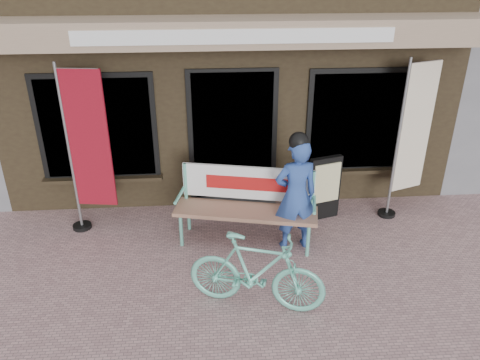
{
  "coord_description": "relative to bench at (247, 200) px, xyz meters",
  "views": [
    {
      "loc": [
        -0.41,
        -4.68,
        3.68
      ],
      "look_at": [
        0.01,
        0.7,
        1.05
      ],
      "focal_mm": 35.0,
      "sensor_mm": 36.0,
      "label": 1
    }
  ],
  "objects": [
    {
      "name": "ground",
      "position": [
        -0.12,
        -0.96,
        -0.62
      ],
      "size": [
        70.0,
        70.0,
        0.0
      ],
      "primitive_type": "plane",
      "color": "#B08686",
      "rests_on": "ground"
    },
    {
      "name": "bench",
      "position": [
        0.0,
        0.0,
        0.0
      ],
      "size": [
        2.01,
        0.91,
        1.06
      ],
      "rotation": [
        0.0,
        0.0,
        -0.22
      ],
      "color": "#68CBB1",
      "rests_on": "ground"
    },
    {
      "name": "person",
      "position": [
        0.63,
        -0.25,
        0.2
      ],
      "size": [
        0.62,
        0.45,
        1.68
      ],
      "rotation": [
        0.0,
        0.0,
        0.12
      ],
      "color": "#2C4B9A",
      "rests_on": "ground"
    },
    {
      "name": "bicycle",
      "position": [
        -0.02,
        -1.42,
        -0.15
      ],
      "size": [
        1.62,
        0.9,
        0.94
      ],
      "primitive_type": "imported",
      "rotation": [
        0.0,
        0.0,
        1.26
      ],
      "color": "#68CBB1",
      "rests_on": "ground"
    },
    {
      "name": "nobori_red",
      "position": [
        -2.16,
        0.42,
        0.64
      ],
      "size": [
        0.73,
        0.3,
        2.45
      ],
      "rotation": [
        0.0,
        0.0,
        -0.14
      ],
      "color": "gray",
      "rests_on": "ground"
    },
    {
      "name": "nobori_cream",
      "position": [
        2.46,
        0.56,
        0.63
      ],
      "size": [
        0.71,
        0.38,
        2.43
      ],
      "rotation": [
        0.0,
        0.0,
        0.35
      ],
      "color": "gray",
      "rests_on": "ground"
    },
    {
      "name": "menu_stand",
      "position": [
        1.21,
        0.47,
        -0.1
      ],
      "size": [
        0.51,
        0.24,
        1.01
      ],
      "rotation": [
        0.0,
        0.0,
        0.29
      ],
      "color": "black",
      "rests_on": "ground"
    }
  ]
}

